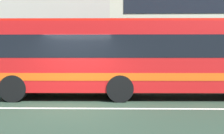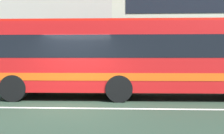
# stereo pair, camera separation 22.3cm
# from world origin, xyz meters

# --- Properties ---
(ground_plane) EXTENTS (160.00, 160.00, 0.00)m
(ground_plane) POSITION_xyz_m (0.00, 0.00, 0.00)
(ground_plane) COLOR #293C2D
(lane_centre_line) EXTENTS (60.00, 0.16, 0.01)m
(lane_centre_line) POSITION_xyz_m (0.00, 0.00, 0.00)
(lane_centre_line) COLOR silver
(lane_centre_line) RESTS_ON ground_plane
(hedge_row_far) EXTENTS (12.22, 1.10, 0.96)m
(hedge_row_far) POSITION_xyz_m (-3.71, 5.72, 0.48)
(hedge_row_far) COLOR #35682A
(hedge_row_far) RESTS_ON ground_plane
(transit_bus) EXTENTS (11.35, 2.64, 3.11)m
(transit_bus) POSITION_xyz_m (2.26, 2.21, 1.71)
(transit_bus) COLOR red
(transit_bus) RESTS_ON ground_plane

